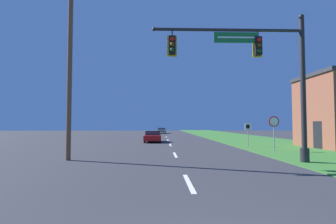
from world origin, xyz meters
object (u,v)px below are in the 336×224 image
Objects in this scene: signal_mast at (267,73)px; utility_pole_near at (70,61)px; car_ahead at (153,137)px; route_sign_post at (248,129)px; far_car at (162,131)px; stop_sign at (274,126)px.

utility_pole_near reaches higher than signal_mast.
route_sign_post reaches higher than car_ahead.
far_car is at bearing 102.28° from route_sign_post.
stop_sign reaches higher than far_car.
route_sign_post reaches higher than far_car.
car_ahead is 0.41× the size of utility_pole_near.
stop_sign is 3.91m from route_sign_post.
far_car is at bearing 101.93° from stop_sign.
stop_sign is (2.74, 5.52, -2.75)m from signal_mast.
far_car is 1.86× the size of stop_sign.
car_ahead is 13.87m from stop_sign.
car_ahead is (-6.30, 15.97, -4.01)m from signal_mast.
utility_pole_near is at bearing -106.00° from car_ahead.
far_car is at bearing 96.87° from signal_mast.
route_sign_post is (2.14, 9.37, -3.09)m from signal_mast.
utility_pole_near is at bearing 172.81° from signal_mast.
signal_mast is 0.76× the size of utility_pole_near.
car_ahead is 15.98m from utility_pole_near.
car_ahead is at bearing 74.00° from utility_pole_near.
utility_pole_near is (-5.30, -41.75, 4.84)m from far_car.
utility_pole_near is (-13.24, -4.20, 3.58)m from stop_sign.
far_car is at bearing 87.66° from car_ahead.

